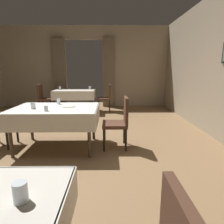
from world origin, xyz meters
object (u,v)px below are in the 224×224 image
object	(u,v)px
dining_table_far	(75,93)
glass_mid_c	(46,108)
glass_mid_b	(33,106)
dining_table_mid	(56,112)
glass_mid_d	(59,101)
chair_far_left	(44,97)
chair_mid_right	(119,120)
glass_far_b	(90,88)
plate_mid_a	(69,106)
glass_near_c	(20,192)
glass_far_a	(60,88)
chair_far_right	(106,96)

from	to	relation	value
dining_table_far	glass_mid_c	distance (m)	3.37
glass_mid_c	glass_mid_b	bearing A→B (deg)	145.74
dining_table_mid	glass_mid_d	xyz separation A→B (m)	(-0.03, 0.34, 0.14)
chair_far_left	glass_mid_b	world-z (taller)	chair_far_left
dining_table_far	chair_mid_right	size ratio (longest dim) A/B	1.44
dining_table_mid	glass_far_b	size ratio (longest dim) A/B	14.12
chair_mid_right	glass_mid_b	world-z (taller)	chair_mid_right
plate_mid_a	glass_far_b	distance (m)	3.20
glass_mid_c	glass_far_b	bearing A→B (deg)	84.35
glass_mid_b	plate_mid_a	bearing A→B (deg)	16.30
dining_table_far	glass_mid_c	world-z (taller)	glass_mid_c
glass_mid_c	dining_table_far	bearing A→B (deg)	92.37
chair_far_left	dining_table_mid	bearing A→B (deg)	-67.94
dining_table_mid	chair_far_left	xyz separation A→B (m)	(-1.26, 3.11, -0.15)
glass_mid_d	glass_far_b	bearing A→B (deg)	83.85
dining_table_far	glass_mid_b	size ratio (longest dim) A/B	12.61
glass_near_c	plate_mid_a	distance (m)	2.56
glass_near_c	glass_far_a	distance (m)	5.75
plate_mid_a	glass_mid_b	bearing A→B (deg)	-163.70
glass_mid_b	glass_mid_d	xyz separation A→B (m)	(0.32, 0.44, -0.00)
chair_mid_right	glass_mid_b	distance (m)	1.51
glass_near_c	glass_mid_b	xyz separation A→B (m)	(-0.86, 2.38, 0.00)
chair_far_right	glass_mid_b	distance (m)	3.50
glass_far_a	glass_mid_d	bearing A→B (deg)	-76.50
chair_mid_right	chair_far_right	bearing A→B (deg)	95.08
dining_table_far	glass_far_a	size ratio (longest dim) A/B	12.44
dining_table_mid	glass_far_a	bearing A→B (deg)	102.62
glass_mid_b	glass_mid_c	xyz separation A→B (m)	(0.28, -0.19, -0.01)
plate_mid_a	glass_mid_c	size ratio (longest dim) A/B	2.83
plate_mid_a	glass_mid_c	bearing A→B (deg)	-128.80
dining_table_mid	plate_mid_a	world-z (taller)	plate_mid_a
chair_mid_right	glass_near_c	bearing A→B (deg)	-104.05
plate_mid_a	glass_mid_c	world-z (taller)	glass_mid_c
dining_table_mid	chair_mid_right	size ratio (longest dim) A/B	1.61
chair_mid_right	glass_far_b	size ratio (longest dim) A/B	8.79
dining_table_far	glass_mid_d	xyz separation A→B (m)	(0.18, -2.73, 0.15)
chair_mid_right	glass_far_a	distance (m)	3.64
dining_table_mid	glass_far_b	bearing A→B (deg)	85.00
glass_mid_d	glass_mid_c	bearing A→B (deg)	-93.37
glass_mid_d	chair_far_right	bearing A→B (deg)	72.76
chair_mid_right	glass_mid_d	size ratio (longest dim) A/B	8.80
dining_table_mid	chair_far_right	size ratio (longest dim) A/B	1.61
dining_table_far	chair_far_right	xyz separation A→B (m)	(1.06, 0.11, -0.13)
glass_far_b	glass_near_c	bearing A→B (deg)	-87.77
glass_far_b	chair_far_left	bearing A→B (deg)	-174.68
glass_far_b	glass_mid_b	bearing A→B (deg)	-100.66
glass_mid_d	dining_table_far	bearing A→B (deg)	93.71
glass_mid_d	glass_far_b	distance (m)	2.94
plate_mid_a	chair_mid_right	bearing A→B (deg)	-3.80
chair_far_left	glass_mid_c	distance (m)	3.63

